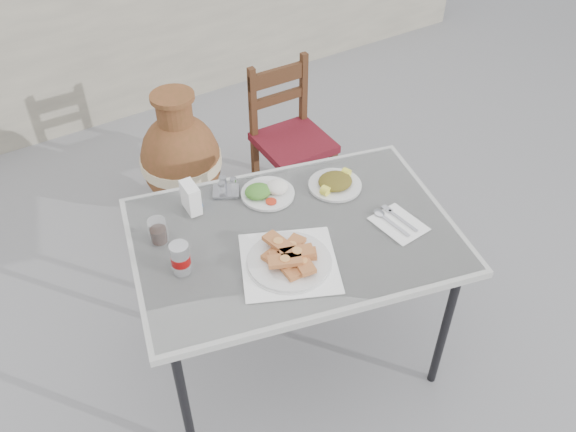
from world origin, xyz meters
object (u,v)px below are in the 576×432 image
cafe_table (294,242)px  soda_can (181,258)px  condiment_caddy (226,188)px  terracotta_urn (181,161)px  salad_chopped_plate (335,183)px  napkin_holder (191,197)px  pide_plate (289,257)px  chair (290,137)px  cola_glass (158,232)px  salad_rice_plate (267,191)px

cafe_table → soda_can: (-0.44, 0.04, 0.11)m
condiment_caddy → terracotta_urn: bearing=81.6°
salad_chopped_plate → napkin_holder: (-0.56, 0.18, 0.04)m
pide_plate → terracotta_urn: 1.35m
salad_chopped_plate → terracotta_urn: (-0.28, 1.00, -0.40)m
salad_chopped_plate → condiment_caddy: size_ratio=1.65×
napkin_holder → terracotta_urn: bearing=73.5°
chair → terracotta_urn: bearing=160.1°
soda_can → napkin_holder: soda_can is taller
cola_glass → napkin_holder: bearing=28.8°
chair → terracotta_urn: size_ratio=1.09×
pide_plate → salad_chopped_plate: (0.40, 0.27, -0.01)m
cola_glass → condiment_caddy: size_ratio=0.73×
pide_plate → condiment_caddy: bearing=90.6°
condiment_caddy → chair: bearing=40.9°
napkin_holder → chair: napkin_holder is taller
salad_chopped_plate → condiment_caddy: (-0.40, 0.20, 0.01)m
pide_plate → napkin_holder: 0.49m
soda_can → condiment_caddy: soda_can is taller
pide_plate → cola_glass: 0.50m
salad_chopped_plate → cola_glass: 0.75m
soda_can → condiment_caddy: size_ratio=0.92×
salad_rice_plate → soda_can: 0.51m
pide_plate → soda_can: bearing=153.3°
chair → napkin_holder: bearing=-143.0°
napkin_holder → cafe_table: bearing=-48.3°
cafe_table → terracotta_urn: size_ratio=1.81×
salad_rice_plate → pide_plate: bearing=-109.2°
soda_can → terracotta_urn: 1.28m
soda_can → napkin_holder: 0.33m
pide_plate → condiment_caddy: 0.47m
pide_plate → cola_glass: (-0.35, 0.36, 0.01)m
salad_rice_plate → soda_can: size_ratio=1.77×
cafe_table → napkin_holder: (-0.27, 0.33, 0.11)m
terracotta_urn → cola_glass: bearing=-116.6°
napkin_holder → condiment_caddy: bearing=8.4°
cafe_table → cola_glass: bearing=153.1°
cola_glass → pide_plate: bearing=-45.8°
cafe_table → pide_plate: pide_plate is taller
soda_can → cafe_table: bearing=-5.5°
salad_rice_plate → condiment_caddy: 0.17m
salad_chopped_plate → soda_can: soda_can is taller
chair → condiment_caddy: bearing=-137.9°
salad_chopped_plate → cola_glass: cola_glass is taller
soda_can → chair: size_ratio=0.15×
cafe_table → condiment_caddy: bearing=107.4°
terracotta_urn → chair: bearing=-21.2°
pide_plate → cola_glass: cola_glass is taller
cafe_table → napkin_holder: napkin_holder is taller
soda_can → cola_glass: bearing=92.2°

